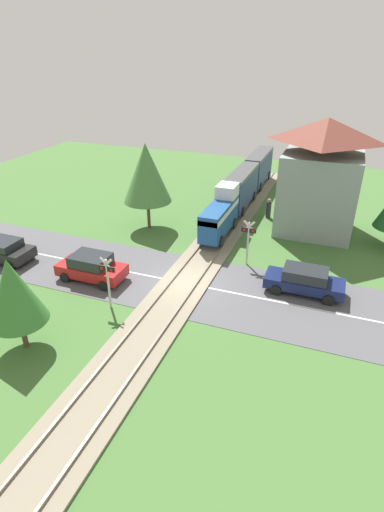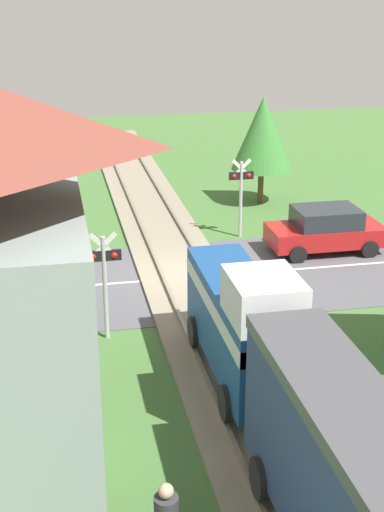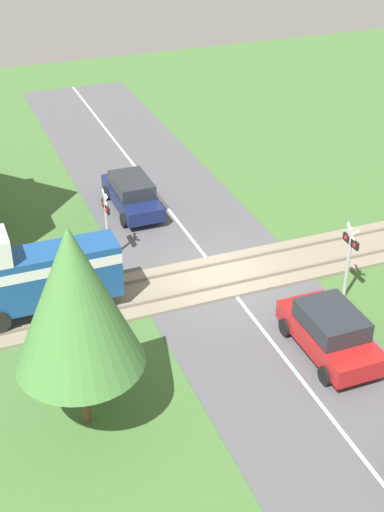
{
  "view_description": "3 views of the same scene",
  "coord_description": "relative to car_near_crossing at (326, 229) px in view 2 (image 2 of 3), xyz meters",
  "views": [
    {
      "loc": [
        7.3,
        -18.12,
        12.07
      ],
      "look_at": [
        0.0,
        1.17,
        1.2
      ],
      "focal_mm": 28.0,
      "sensor_mm": 36.0,
      "label": 1
    },
    {
      "loc": [
        3.88,
        20.36,
        8.68
      ],
      "look_at": [
        0.0,
        1.17,
        1.2
      ],
      "focal_mm": 50.0,
      "sensor_mm": 36.0,
      "label": 2
    },
    {
      "loc": [
        -20.25,
        9.05,
        14.36
      ],
      "look_at": [
        0.0,
        1.17,
        1.2
      ],
      "focal_mm": 50.0,
      "sensor_mm": 36.0,
      "label": 3
    }
  ],
  "objects": [
    {
      "name": "car_near_crossing",
      "position": [
        0.0,
        0.0,
        0.0
      ],
      "size": [
        3.93,
        1.93,
        1.57
      ],
      "color": "#A81919",
      "rests_on": "ground_plane"
    },
    {
      "name": "crossing_signal_east_approach",
      "position": [
        7.96,
        4.97,
        1.07
      ],
      "size": [
        0.9,
        0.18,
        2.92
      ],
      "color": "#B7B7B7",
      "rests_on": "ground_plane"
    },
    {
      "name": "track_bed",
      "position": [
        5.21,
        1.44,
        -0.74
      ],
      "size": [
        2.8,
        48.0,
        0.24
      ],
      "color": "gray",
      "rests_on": "ground_plane"
    },
    {
      "name": "ground_plane",
      "position": [
        5.21,
        1.44,
        -0.81
      ],
      "size": [
        60.0,
        60.0,
        0.0
      ],
      "primitive_type": "plane",
      "color": "#426B33"
    },
    {
      "name": "tree_beyond_track",
      "position": [
        0.49,
        -6.14,
        2.15
      ],
      "size": [
        2.5,
        2.5,
        4.47
      ],
      "color": "brown",
      "rests_on": "ground_plane"
    },
    {
      "name": "road_surface",
      "position": [
        5.21,
        1.44,
        -0.8
      ],
      "size": [
        48.0,
        6.4,
        0.02
      ],
      "color": "#515156",
      "rests_on": "ground_plane"
    },
    {
      "name": "crossing_signal_west_approach",
      "position": [
        2.46,
        -2.09,
        1.07
      ],
      "size": [
        0.9,
        0.18,
        2.92
      ],
      "color": "#B7B7B7",
      "rests_on": "ground_plane"
    }
  ]
}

